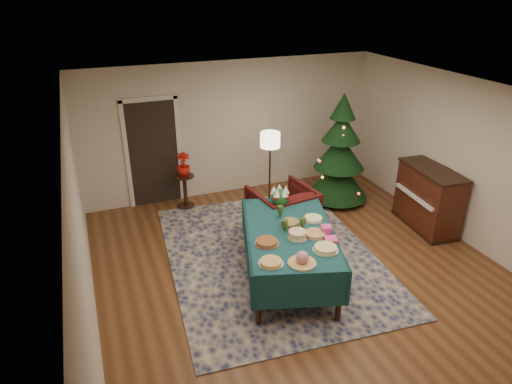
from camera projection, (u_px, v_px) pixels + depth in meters
name	position (u px, v px, depth m)	size (l,w,h in m)	color
room_shell	(314.00, 200.00, 6.22)	(7.00, 7.00, 7.00)	#593319
doorway	(153.00, 151.00, 8.73)	(1.08, 0.04, 2.16)	black
rug	(271.00, 256.00, 7.39)	(3.20, 4.20, 0.02)	#131B4A
buffet_table	(289.00, 240.00, 6.56)	(1.83, 2.41, 0.83)	black
platter_0	(271.00, 262.00, 5.72)	(0.33, 0.33, 0.05)	silver
platter_1	(302.00, 259.00, 5.70)	(0.37, 0.37, 0.18)	silver
platter_2	(325.00, 249.00, 5.99)	(0.34, 0.34, 0.07)	silver
platter_3	(267.00, 242.00, 6.14)	(0.34, 0.34, 0.06)	silver
platter_4	(297.00, 235.00, 6.27)	(0.29, 0.29, 0.11)	silver
platter_5	(315.00, 234.00, 6.36)	(0.34, 0.34, 0.05)	silver
platter_6	(290.00, 224.00, 6.59)	(0.31, 0.31, 0.08)	silver
platter_7	(313.00, 219.00, 6.76)	(0.31, 0.31, 0.05)	silver
goblet_0	(280.00, 212.00, 6.79)	(0.09, 0.09, 0.19)	#2D471E
goblet_1	(303.00, 224.00, 6.45)	(0.09, 0.09, 0.19)	#2D471E
goblet_2	(285.00, 226.00, 6.41)	(0.09, 0.09, 0.19)	#2D471E
napkin_stack	(331.00, 240.00, 6.22)	(0.17, 0.17, 0.04)	#EC4182
gift_box	(326.00, 230.00, 6.40)	(0.13, 0.13, 0.11)	#EC4197
centerpiece	(280.00, 196.00, 7.18)	(0.30, 0.30, 0.34)	#1E4C1E
armchair	(282.00, 209.00, 7.81)	(0.97, 0.91, 1.00)	#400F0D
floor_lamp	(270.00, 145.00, 8.45)	(0.37, 0.37, 1.53)	#A57F3F
side_table	(185.00, 192.00, 8.87)	(0.37, 0.37, 0.67)	black
potted_plant	(184.00, 169.00, 8.67)	(0.26, 0.46, 0.26)	red
christmas_tree	(340.00, 154.00, 8.87)	(1.53, 1.53, 2.19)	black
piano	(428.00, 199.00, 8.06)	(0.74, 1.36, 1.13)	black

